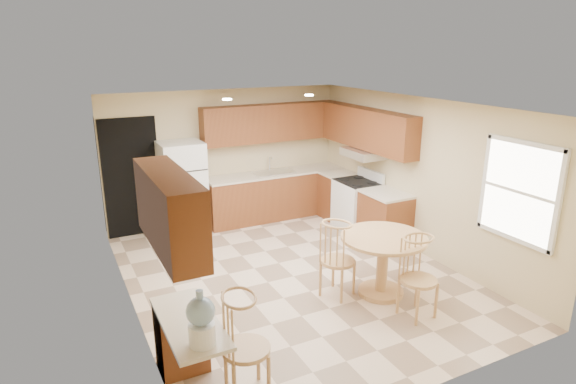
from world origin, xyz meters
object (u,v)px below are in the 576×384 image
refrigerator (183,189)px  dining_table (383,256)px  chair_table_b (425,273)px  water_crock (201,320)px  chair_table_a (342,254)px  chair_desk (250,341)px  stove (357,205)px

refrigerator → dining_table: size_ratio=1.46×
chair_table_b → water_crock: water_crock is taller
chair_table_a → chair_table_b: bearing=7.1°
dining_table → chair_table_a: (-0.55, 0.15, 0.09)m
chair_table_b → water_crock: (-2.88, -0.38, 0.38)m
chair_desk → water_crock: water_crock is taller
stove → chair_table_b: bearing=-109.7°
refrigerator → chair_desk: bearing=-97.6°
dining_table → chair_table_a: 0.58m
chair_table_a → chair_desk: (-1.83, -1.26, 0.01)m
dining_table → water_crock: (-2.83, -1.13, 0.45)m
refrigerator → chair_table_a: (1.23, -3.24, -0.20)m
refrigerator → dining_table: (1.78, -3.39, -0.28)m
refrigerator → chair_table_b: (1.83, -4.14, -0.21)m
dining_table → stove: bearing=63.2°
dining_table → chair_desk: 2.62m
chair_desk → water_crock: bearing=-81.0°
chair_table_a → chair_table_b: size_ratio=1.02×
chair_table_b → chair_desk: chair_desk is taller
stove → water_crock: water_crock is taller
dining_table → chair_desk: chair_desk is taller
refrigerator → chair_desk: refrigerator is taller
stove → chair_desk: bearing=-136.7°
chair_table_b → water_crock: size_ratio=1.98×
chair_table_b → chair_table_a: bearing=-60.7°
refrigerator → dining_table: bearing=-62.3°
chair_desk → refrigerator: bearing=178.8°
stove → chair_table_b: size_ratio=1.06×
water_crock → chair_table_b: bearing=7.5°
stove → dining_table: stove is taller
refrigerator → dining_table: 3.84m
chair_desk → chair_table_a: bearing=130.9°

